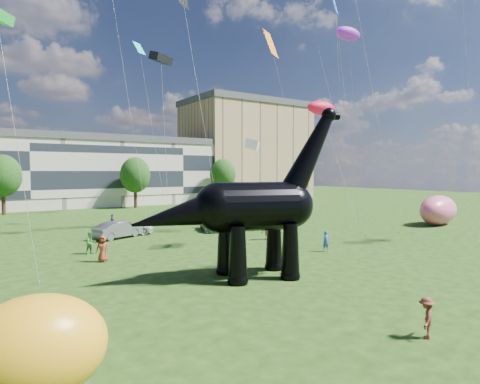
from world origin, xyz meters
TOP-DOWN VIEW (x-y plane):
  - ground at (0.00, 0.00)m, footprint 220.00×220.00m
  - terrace_row at (-8.00, 62.00)m, footprint 78.00×11.00m
  - apartment_block at (40.00, 65.00)m, footprint 28.00×18.00m
  - tree_mid_left at (-12.00, 53.00)m, footprint 5.20×5.20m
  - tree_mid_right at (8.00, 53.00)m, footprint 5.20×5.20m
  - tree_far_right at (26.00, 53.00)m, footprint 5.20×5.20m
  - dinosaur_sculpture at (-2.08, 4.38)m, footprint 13.37×5.44m
  - car_grey at (-4.31, 22.99)m, footprint 5.20×3.42m
  - car_white at (-3.01, 24.50)m, footprint 5.71×3.25m
  - car_dark at (5.60, 22.38)m, footprint 3.68×5.28m
  - gazebo_near at (16.66, 27.08)m, footprint 4.61×4.61m
  - gazebo_far at (14.16, 31.33)m, footprint 4.43×4.43m
  - inflatable_pink at (30.65, 11.05)m, footprint 7.68×4.86m
  - inflatable_yellow at (-14.60, -3.02)m, footprint 4.24×3.47m
  - visitors at (-3.20, 16.39)m, footprint 46.23×44.42m
  - kites at (4.04, 25.52)m, footprint 60.68×48.86m

SIDE VIEW (x-z plane):
  - ground at x=0.00m, z-range 0.00..0.00m
  - car_dark at x=5.60m, z-range 0.00..1.42m
  - car_white at x=-3.01m, z-range 0.00..1.50m
  - car_grey at x=-4.31m, z-range 0.00..1.62m
  - visitors at x=-3.20m, z-range -0.08..1.82m
  - inflatable_yellow at x=-14.60m, z-range 0.00..2.99m
  - gazebo_near at x=16.66m, z-range 0.50..2.96m
  - inflatable_pink at x=30.65m, z-range 0.00..3.56m
  - gazebo_far at x=14.16m, z-range 0.51..3.06m
  - dinosaur_sculpture at x=-2.08m, z-range -1.34..9.61m
  - terrace_row at x=-8.00m, z-range 0.00..12.00m
  - tree_mid_left at x=-12.00m, z-range 1.57..11.01m
  - tree_mid_right at x=8.00m, z-range 1.57..11.01m
  - tree_far_right at x=26.00m, z-range 1.57..11.01m
  - apartment_block at x=40.00m, z-range 0.00..22.00m
  - kites at x=4.04m, z-range 3.54..34.21m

